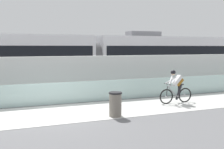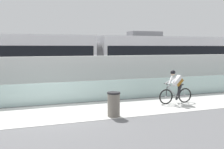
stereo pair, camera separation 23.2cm
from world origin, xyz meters
name	(u,v)px [view 1 (the left image)]	position (x,y,z in m)	size (l,w,h in m)	color
ground_plane	(58,114)	(0.00, 0.00, 0.00)	(200.00, 200.00, 0.00)	slate
bike_path_deck	(58,113)	(0.00, 0.00, 0.01)	(32.00, 3.20, 0.01)	silver
glass_parapet	(51,94)	(0.00, 1.85, 0.51)	(32.00, 0.05, 1.02)	silver
concrete_barrier_wall	(46,77)	(0.00, 3.65, 1.10)	(32.00, 0.36, 2.19)	silver
tram_rail_near	(42,90)	(0.00, 6.13, 0.00)	(32.00, 0.08, 0.01)	#595654
tram_rail_far	(39,87)	(0.00, 7.57, 0.00)	(32.00, 0.08, 0.01)	#595654
tram	(94,59)	(3.62, 6.85, 1.89)	(22.56, 2.54, 3.81)	silver
cyclist_on_bike	(176,87)	(5.63, 0.00, 0.78)	(1.77, 0.58, 1.61)	black
trash_bin	(115,104)	(2.00, -1.25, 0.48)	(0.51, 0.51, 0.96)	slate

